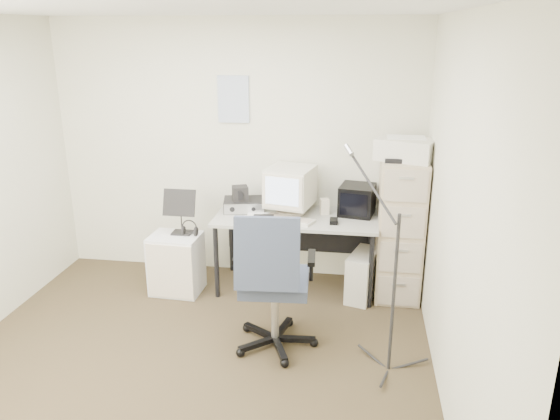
# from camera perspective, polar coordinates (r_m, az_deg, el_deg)

# --- Properties ---
(floor) EXTENTS (3.60, 3.60, 0.01)m
(floor) POSITION_cam_1_polar(r_m,az_deg,el_deg) (4.25, -9.63, -16.09)
(floor) COLOR #43341F
(floor) RESTS_ON ground
(ceiling) EXTENTS (3.60, 3.60, 0.01)m
(ceiling) POSITION_cam_1_polar(r_m,az_deg,el_deg) (3.52, -11.93, 19.95)
(ceiling) COLOR white
(ceiling) RESTS_ON ground
(wall_back) EXTENTS (3.60, 0.02, 2.50)m
(wall_back) POSITION_cam_1_polar(r_m,az_deg,el_deg) (5.37, -4.51, 6.16)
(wall_back) COLOR beige
(wall_back) RESTS_ON ground
(wall_front) EXTENTS (3.60, 0.02, 2.50)m
(wall_front) POSITION_cam_1_polar(r_m,az_deg,el_deg) (2.23, -26.02, -14.26)
(wall_front) COLOR beige
(wall_front) RESTS_ON ground
(wall_right) EXTENTS (0.02, 3.60, 2.50)m
(wall_right) POSITION_cam_1_polar(r_m,az_deg,el_deg) (3.55, 18.00, -1.12)
(wall_right) COLOR beige
(wall_right) RESTS_ON ground
(wall_calendar) EXTENTS (0.30, 0.02, 0.44)m
(wall_calendar) POSITION_cam_1_polar(r_m,az_deg,el_deg) (5.28, -4.90, 11.45)
(wall_calendar) COLOR white
(wall_calendar) RESTS_ON wall_back
(filing_cabinet) EXTENTS (0.40, 0.60, 1.30)m
(filing_cabinet) POSITION_cam_1_polar(r_m,az_deg,el_deg) (5.11, 12.40, -1.87)
(filing_cabinet) COLOR #C0B293
(filing_cabinet) RESTS_ON floor
(printer) EXTENTS (0.57, 0.48, 0.19)m
(printer) POSITION_cam_1_polar(r_m,az_deg,el_deg) (4.87, 13.02, 6.20)
(printer) COLOR beige
(printer) RESTS_ON filing_cabinet
(desk) EXTENTS (1.50, 0.70, 0.73)m
(desk) POSITION_cam_1_polar(r_m,az_deg,el_deg) (5.20, 1.68, -4.44)
(desk) COLOR #A2A2A2
(desk) RESTS_ON floor
(crt_monitor) EXTENTS (0.48, 0.50, 0.44)m
(crt_monitor) POSITION_cam_1_polar(r_m,az_deg,el_deg) (5.09, 1.10, 2.05)
(crt_monitor) COLOR beige
(crt_monitor) RESTS_ON desk
(crt_tv) EXTENTS (0.36, 0.37, 0.28)m
(crt_tv) POSITION_cam_1_polar(r_m,az_deg,el_deg) (5.13, 8.06, 1.07)
(crt_tv) COLOR black
(crt_tv) RESTS_ON desk
(desk_speaker) EXTENTS (0.10, 0.10, 0.15)m
(desk_speaker) POSITION_cam_1_polar(r_m,az_deg,el_deg) (5.12, 4.67, 0.37)
(desk_speaker) COLOR beige
(desk_speaker) RESTS_ON desk
(keyboard) EXTENTS (0.49, 0.31, 0.03)m
(keyboard) POSITION_cam_1_polar(r_m,az_deg,el_deg) (4.94, 0.92, -1.00)
(keyboard) COLOR beige
(keyboard) RESTS_ON desk
(mouse) EXTENTS (0.08, 0.13, 0.04)m
(mouse) POSITION_cam_1_polar(r_m,az_deg,el_deg) (4.90, 5.63, -1.16)
(mouse) COLOR black
(mouse) RESTS_ON desk
(radio_receiver) EXTENTS (0.43, 0.34, 0.11)m
(radio_receiver) POSITION_cam_1_polar(r_m,az_deg,el_deg) (5.23, -3.75, 0.56)
(radio_receiver) COLOR black
(radio_receiver) RESTS_ON desk
(radio_speaker) EXTENTS (0.18, 0.17, 0.14)m
(radio_speaker) POSITION_cam_1_polar(r_m,az_deg,el_deg) (5.15, -4.18, 1.73)
(radio_speaker) COLOR black
(radio_speaker) RESTS_ON radio_receiver
(papers) EXTENTS (0.26, 0.33, 0.02)m
(papers) POSITION_cam_1_polar(r_m,az_deg,el_deg) (4.97, -2.19, -0.89)
(papers) COLOR white
(papers) RESTS_ON desk
(pc_tower) EXTENTS (0.33, 0.51, 0.44)m
(pc_tower) POSITION_cam_1_polar(r_m,az_deg,el_deg) (5.14, 8.65, -6.74)
(pc_tower) COLOR beige
(pc_tower) RESTS_ON floor
(office_chair) EXTENTS (0.71, 0.71, 1.15)m
(office_chair) POSITION_cam_1_polar(r_m,az_deg,el_deg) (4.18, -0.54, -7.25)
(office_chair) COLOR #3E4556
(office_chair) RESTS_ON floor
(side_cart) EXTENTS (0.47, 0.39, 0.56)m
(side_cart) POSITION_cam_1_polar(r_m,az_deg,el_deg) (5.25, -10.77, -5.53)
(side_cart) COLOR silver
(side_cart) RESTS_ON floor
(music_stand) EXTENTS (0.31, 0.19, 0.44)m
(music_stand) POSITION_cam_1_polar(r_m,az_deg,el_deg) (5.11, -10.33, -0.11)
(music_stand) COLOR black
(music_stand) RESTS_ON side_cart
(headphones) EXTENTS (0.16, 0.16, 0.03)m
(headphones) POSITION_cam_1_polar(r_m,az_deg,el_deg) (5.11, -9.43, -2.09)
(headphones) COLOR black
(headphones) RESTS_ON side_cart
(mic_stand) EXTENTS (0.03, 0.03, 1.58)m
(mic_stand) POSITION_cam_1_polar(r_m,az_deg,el_deg) (3.88, 11.98, -6.24)
(mic_stand) COLOR black
(mic_stand) RESTS_ON floor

